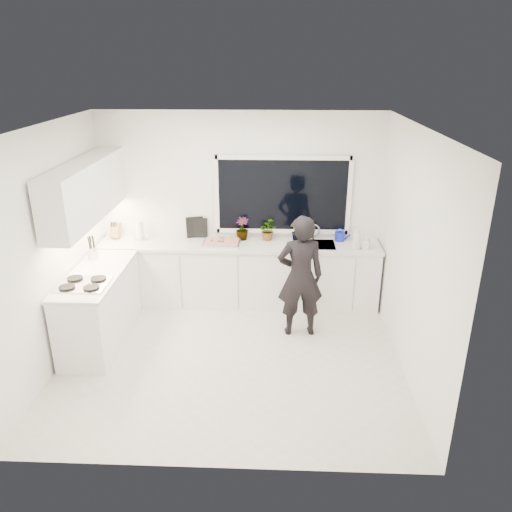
{
  "coord_description": "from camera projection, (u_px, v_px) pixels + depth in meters",
  "views": [
    {
      "loc": [
        0.51,
        -5.11,
        3.35
      ],
      "look_at": [
        0.28,
        0.4,
        1.15
      ],
      "focal_mm": 35.0,
      "sensor_mm": 36.0,
      "label": 1
    }
  ],
  "objects": [
    {
      "name": "countertop_left",
      "position": [
        96.0,
        274.0,
        6.06
      ],
      "size": [
        0.62,
        1.6,
        0.04
      ],
      "primitive_type": "cube",
      "color": "silver",
      "rests_on": "base_cabinets_left"
    },
    {
      "name": "wall_right",
      "position": [
        413.0,
        255.0,
        5.42
      ],
      "size": [
        0.02,
        3.5,
        2.7
      ],
      "primitive_type": "cube",
      "color": "white",
      "rests_on": "ground"
    },
    {
      "name": "soap_bottles",
      "position": [
        359.0,
        239.0,
        6.75
      ],
      "size": [
        0.27,
        0.17,
        0.32
      ],
      "color": "#D8BF66",
      "rests_on": "countertop_back"
    },
    {
      "name": "base_cabinets_left",
      "position": [
        100.0,
        308.0,
        6.23
      ],
      "size": [
        0.58,
        1.6,
        0.88
      ],
      "primitive_type": "cube",
      "color": "white",
      "rests_on": "floor"
    },
    {
      "name": "pizza",
      "position": [
        222.0,
        242.0,
        6.97
      ],
      "size": [
        0.48,
        0.35,
        0.01
      ],
      "primitive_type": "cube",
      "rotation": [
        0.0,
        0.0,
        -0.04
      ],
      "color": "#B33C17",
      "rests_on": "pizza_tray"
    },
    {
      "name": "picture_frame_small",
      "position": [
        195.0,
        227.0,
        7.2
      ],
      "size": [
        0.24,
        0.09,
        0.3
      ],
      "primitive_type": "cube",
      "rotation": [
        0.0,
        0.0,
        0.3
      ],
      "color": "black",
      "rests_on": "countertop_back"
    },
    {
      "name": "pizza_tray",
      "position": [
        222.0,
        243.0,
        6.98
      ],
      "size": [
        0.53,
        0.4,
        0.03
      ],
      "primitive_type": "cube",
      "rotation": [
        0.0,
        0.0,
        -0.04
      ],
      "color": "silver",
      "rests_on": "countertop_back"
    },
    {
      "name": "herb_plants",
      "position": [
        262.0,
        230.0,
        7.08
      ],
      "size": [
        0.98,
        0.33,
        0.33
      ],
      "color": "#26662D",
      "rests_on": "countertop_back"
    },
    {
      "name": "ceiling",
      "position": [
        226.0,
        126.0,
        4.99
      ],
      "size": [
        4.0,
        3.5,
        0.02
      ],
      "primitive_type": "cube",
      "color": "white",
      "rests_on": "wall_back"
    },
    {
      "name": "utensil_crock",
      "position": [
        93.0,
        253.0,
        6.44
      ],
      "size": [
        0.17,
        0.17,
        0.16
      ],
      "primitive_type": "cylinder",
      "rotation": [
        0.0,
        0.0,
        0.41
      ],
      "color": "silver",
      "rests_on": "countertop_left"
    },
    {
      "name": "floor",
      "position": [
        231.0,
        357.0,
        6.0
      ],
      "size": [
        4.0,
        3.5,
        0.02
      ],
      "primitive_type": "cube",
      "color": "beige",
      "rests_on": "ground"
    },
    {
      "name": "faucet",
      "position": [
        313.0,
        232.0,
        7.11
      ],
      "size": [
        0.03,
        0.03,
        0.22
      ],
      "primitive_type": "cylinder",
      "color": "silver",
      "rests_on": "countertop_back"
    },
    {
      "name": "watering_can",
      "position": [
        340.0,
        236.0,
        7.07
      ],
      "size": [
        0.16,
        0.16,
        0.13
      ],
      "primitive_type": "cylinder",
      "rotation": [
        0.0,
        0.0,
        0.2
      ],
      "color": "#1423C1",
      "rests_on": "countertop_back"
    },
    {
      "name": "base_cabinets_back",
      "position": [
        240.0,
        274.0,
        7.18
      ],
      "size": [
        3.92,
        0.58,
        0.88
      ],
      "primitive_type": "cube",
      "color": "white",
      "rests_on": "floor"
    },
    {
      "name": "countertop_back",
      "position": [
        239.0,
        245.0,
        7.0
      ],
      "size": [
        3.94,
        0.62,
        0.04
      ],
      "primitive_type": "cube",
      "color": "silver",
      "rests_on": "base_cabinets_back"
    },
    {
      "name": "sink",
      "position": [
        314.0,
        248.0,
        6.98
      ],
      "size": [
        0.58,
        0.42,
        0.14
      ],
      "primitive_type": "cube",
      "color": "silver",
      "rests_on": "countertop_back"
    },
    {
      "name": "stovetop",
      "position": [
        83.0,
        284.0,
        5.72
      ],
      "size": [
        0.56,
        0.48,
        0.03
      ],
      "primitive_type": "cube",
      "color": "black",
      "rests_on": "countertop_left"
    },
    {
      "name": "window",
      "position": [
        283.0,
        195.0,
        7.0
      ],
      "size": [
        1.8,
        0.02,
        1.0
      ],
      "primitive_type": "cube",
      "color": "black",
      "rests_on": "wall_back"
    },
    {
      "name": "wall_back",
      "position": [
        240.0,
        208.0,
        7.13
      ],
      "size": [
        4.0,
        0.02,
        2.7
      ],
      "primitive_type": "cube",
      "color": "white",
      "rests_on": "ground"
    },
    {
      "name": "picture_frame_large",
      "position": [
        200.0,
        228.0,
        7.2
      ],
      "size": [
        0.22,
        0.03,
        0.28
      ],
      "primitive_type": "cube",
      "rotation": [
        0.0,
        0.0,
        0.05
      ],
      "color": "black",
      "rests_on": "countertop_back"
    },
    {
      "name": "upper_cabinets",
      "position": [
        86.0,
        191.0,
        6.03
      ],
      "size": [
        0.34,
        2.1,
        0.7
      ],
      "primitive_type": "cube",
      "color": "white",
      "rests_on": "wall_left"
    },
    {
      "name": "wall_left",
      "position": [
        50.0,
        249.0,
        5.58
      ],
      "size": [
        0.02,
        3.5,
        2.7
      ],
      "primitive_type": "cube",
      "color": "white",
      "rests_on": "ground"
    },
    {
      "name": "paper_towel_roll",
      "position": [
        140.0,
        231.0,
        7.1
      ],
      "size": [
        0.13,
        0.13,
        0.26
      ],
      "primitive_type": "cylinder",
      "rotation": [
        0.0,
        0.0,
        0.23
      ],
      "color": "white",
      "rests_on": "countertop_back"
    },
    {
      "name": "person",
      "position": [
        300.0,
        277.0,
        6.24
      ],
      "size": [
        0.62,
        0.44,
        1.6
      ],
      "primitive_type": "imported",
      "rotation": [
        0.0,
        0.0,
        3.25
      ],
      "color": "black",
      "rests_on": "floor"
    },
    {
      "name": "knife_block",
      "position": [
        116.0,
        231.0,
        7.16
      ],
      "size": [
        0.15,
        0.13,
        0.22
      ],
      "primitive_type": "cube",
      "rotation": [
        0.0,
        0.0,
        -0.23
      ],
      "color": "#9E7B49",
      "rests_on": "countertop_back"
    }
  ]
}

